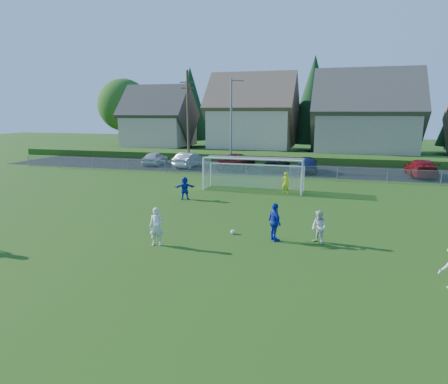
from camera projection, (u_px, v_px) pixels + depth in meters
The scene contains 21 objects.
ground at pixel (165, 269), 15.07m from camera, with size 160.00×160.00×0.00m, color #193D0C.
asphalt_lot at pixel (277, 169), 40.95m from camera, with size 60.00×60.00×0.00m, color black.
grass_embankment at pixel (287, 157), 47.93m from camera, with size 70.00×6.00×0.80m, color #1E420F.
soccer_ball at pixel (233, 232), 19.30m from camera, with size 0.22×0.22×0.22m, color white.
player_white_a at pixel (156, 227), 17.54m from camera, with size 0.62×0.41×1.70m, color silver.
player_white_b at pixel (319, 227), 17.81m from camera, with size 0.73×0.57×1.50m, color silver.
player_blue_a at pixel (275, 222), 18.14m from camera, with size 1.04×0.43×1.77m, color #1228AE.
player_blue_b at pixel (185, 188), 26.82m from camera, with size 1.43×0.45×1.54m, color #1228AE.
goalkeeper at pixel (286, 183), 28.83m from camera, with size 0.56×0.37×1.55m, color #D0ED1B.
car_a at pixel (155, 158), 44.10m from camera, with size 1.73×4.30×1.47m, color silver.
car_b at pixel (189, 160), 42.39m from camera, with size 1.61×4.63×1.52m, color silver.
car_c at pixel (237, 161), 40.80m from camera, with size 2.66×5.78×1.61m, color #4C080C.
car_d at pixel (277, 164), 39.61m from camera, with size 1.94×4.77×1.39m, color black.
car_e at pixel (307, 164), 38.85m from camera, with size 1.89×4.69×1.60m, color #161D4D.
car_g at pixel (421, 168), 36.14m from camera, with size 2.21×5.43×1.57m, color maroon.
soccer_goal at pixel (254, 169), 29.85m from camera, with size 7.42×1.90×2.50m.
chainlink_fence at pixel (268, 171), 35.65m from camera, with size 52.06×0.06×1.20m.
streetlight at pixel (232, 121), 39.79m from camera, with size 1.38×0.18×9.00m.
utility_pole at pixel (188, 118), 42.06m from camera, with size 1.60×0.26×10.00m.
houses_row at pixel (311, 100), 53.03m from camera, with size 53.90×11.45×13.27m.
tree_row at pixel (307, 104), 59.27m from camera, with size 65.98×12.36×13.80m.
Camera 1 is at (6.12, -13.00, 5.84)m, focal length 32.00 mm.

